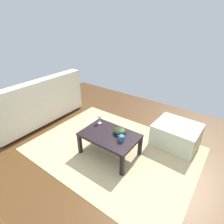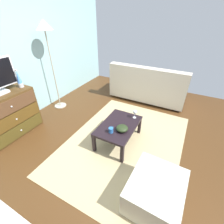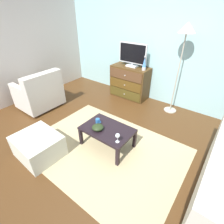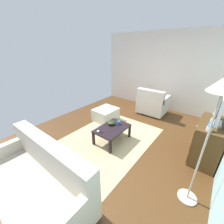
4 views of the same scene
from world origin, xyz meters
TOP-DOWN VIEW (x-y plane):
  - ground_plane at (0.00, 0.00)m, footprint 5.87×4.67m
  - wall_plain_left at (-2.70, 0.00)m, footprint 0.12×4.67m
  - area_rug at (0.20, -0.20)m, footprint 2.60×1.90m
  - dresser at (-0.55, 1.78)m, footprint 0.98×0.49m
  - tv at (-0.52, 1.81)m, footprint 0.73×0.18m
  - lava_lamp at (-0.16, 1.74)m, footprint 0.09×0.09m
  - coffee_table at (0.18, -0.08)m, footprint 0.85×0.57m
  - wine_glass at (0.51, -0.25)m, footprint 0.07×0.07m
  - mug at (-0.05, -0.06)m, footprint 0.11×0.08m
  - bowl_decorative at (0.07, -0.20)m, footprint 0.19×0.19m
  - couch_large at (2.02, -0.04)m, footprint 0.85×1.87m
  - armchair at (-1.93, 0.02)m, footprint 0.80×0.90m
  - ottoman at (-0.57, -0.93)m, footprint 0.72×0.63m
  - standing_lamp at (0.63, 1.74)m, footprint 0.32×0.32m

SIDE VIEW (x-z plane):
  - ground_plane at x=0.00m, z-range -0.05..0.00m
  - area_rug at x=0.20m, z-range 0.00..0.01m
  - ottoman at x=-0.57m, z-range 0.00..0.38m
  - coffee_table at x=0.18m, z-range 0.14..0.51m
  - couch_large at x=2.02m, z-range -0.11..0.80m
  - armchair at x=-1.93m, z-range -0.08..0.81m
  - dresser at x=-0.55m, z-range 0.00..0.82m
  - mug at x=-0.05m, z-range 0.37..0.46m
  - bowl_decorative at x=0.07m, z-range 0.37..0.46m
  - wine_glass at x=0.51m, z-range 0.41..0.57m
  - lava_lamp at x=-0.16m, z-range 0.80..1.13m
  - tv at x=-0.52m, z-range 0.84..1.40m
  - wall_plain_left at x=-2.70m, z-range 0.00..2.65m
  - standing_lamp at x=0.63m, z-range 0.67..2.54m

